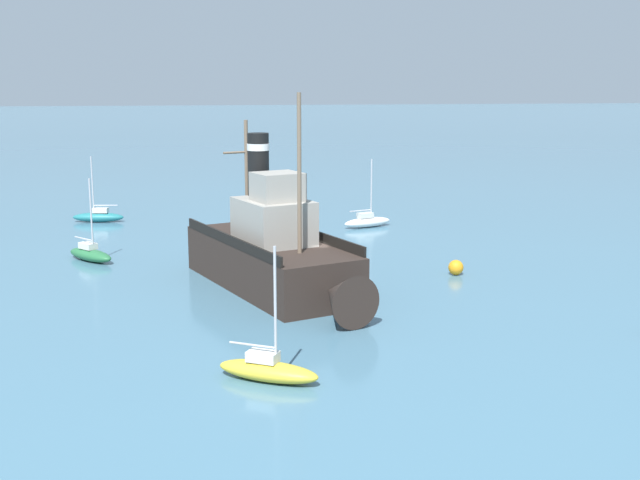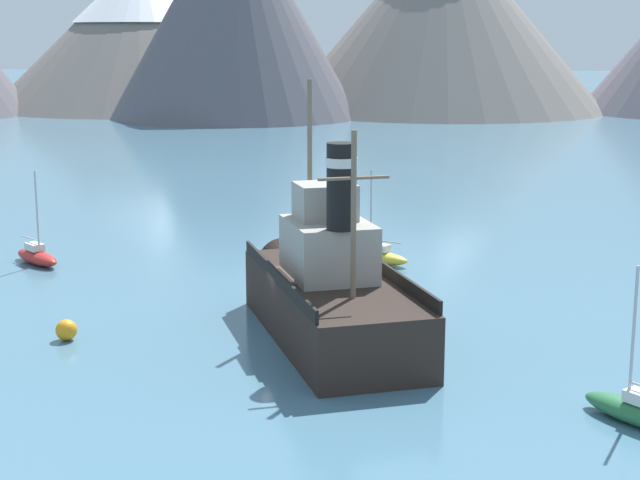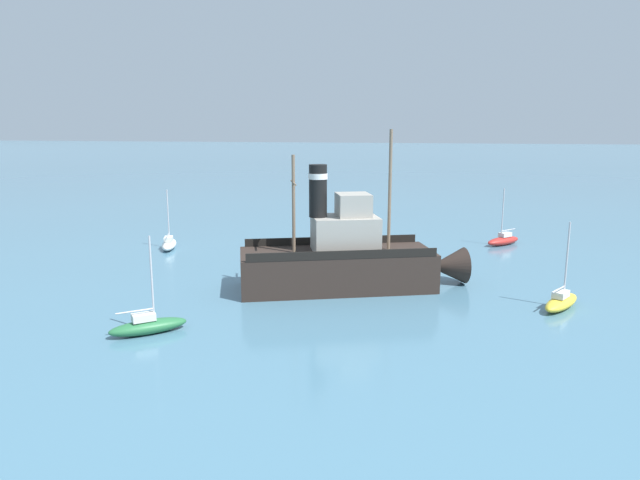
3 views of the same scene
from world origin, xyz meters
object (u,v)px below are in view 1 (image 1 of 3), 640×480
object	(u,v)px
old_tugboat	(275,254)
mooring_buoy	(456,267)
sailboat_teal	(98,216)
sailboat_white	(367,221)
sailboat_green	(90,254)
sailboat_yellow	(268,369)

from	to	relation	value
old_tugboat	mooring_buoy	bearing A→B (deg)	-171.78
sailboat_teal	sailboat_white	distance (m)	20.14
sailboat_green	mooring_buoy	xyz separation A→B (m)	(-20.08, 6.85, -0.01)
mooring_buoy	old_tugboat	bearing A→B (deg)	8.22
sailboat_yellow	old_tugboat	bearing A→B (deg)	-97.47
sailboat_green	sailboat_white	bearing A→B (deg)	-156.43
sailboat_white	sailboat_yellow	bearing A→B (deg)	70.67
old_tugboat	sailboat_yellow	distance (m)	12.68
sailboat_teal	sailboat_yellow	xyz separation A→B (m)	(-9.28, 34.27, 0.00)
sailboat_green	mooring_buoy	bearing A→B (deg)	161.17
sailboat_yellow	sailboat_white	world-z (taller)	same
sailboat_white	mooring_buoy	xyz separation A→B (m)	(-1.58, 14.92, -0.01)
sailboat_green	sailboat_teal	bearing A→B (deg)	-86.18
sailboat_green	mooring_buoy	world-z (taller)	sailboat_green
sailboat_white	mooring_buoy	bearing A→B (deg)	96.03
sailboat_teal	sailboat_green	xyz separation A→B (m)	(-0.90, 13.47, 0.00)
sailboat_teal	sailboat_green	distance (m)	13.50
old_tugboat	sailboat_green	distance (m)	13.09
sailboat_yellow	mooring_buoy	xyz separation A→B (m)	(-11.71, -13.95, -0.01)
old_tugboat	mooring_buoy	xyz separation A→B (m)	(-10.07, -1.45, -1.42)
old_tugboat	mooring_buoy	size ratio (longest dim) A/B	17.75
old_tugboat	sailboat_teal	xyz separation A→B (m)	(10.92, -21.78, -1.40)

